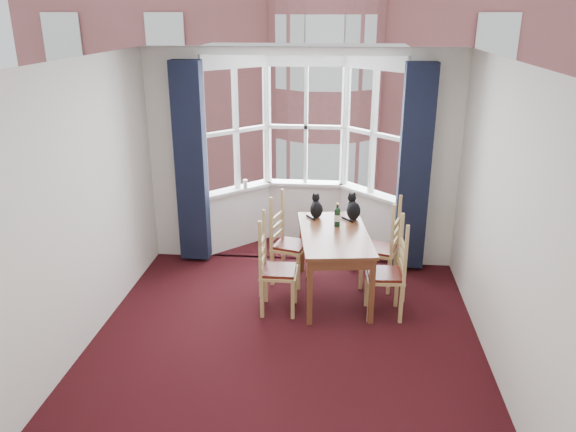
# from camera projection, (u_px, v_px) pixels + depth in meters

# --- Properties ---
(floor) EXTENTS (4.50, 4.50, 0.00)m
(floor) POSITION_uv_depth(u_px,v_px,m) (284.00, 350.00, 5.64)
(floor) COLOR black
(floor) RESTS_ON ground
(ceiling) EXTENTS (4.50, 4.50, 0.00)m
(ceiling) POSITION_uv_depth(u_px,v_px,m) (283.00, 62.00, 4.68)
(ceiling) COLOR white
(ceiling) RESTS_ON floor
(wall_left) EXTENTS (0.00, 4.50, 4.50)m
(wall_left) POSITION_uv_depth(u_px,v_px,m) (75.00, 212.00, 5.34)
(wall_left) COLOR silver
(wall_left) RESTS_ON floor
(wall_right) EXTENTS (0.00, 4.50, 4.50)m
(wall_right) POSITION_uv_depth(u_px,v_px,m) (507.00, 227.00, 4.97)
(wall_right) COLOR silver
(wall_right) RESTS_ON floor
(wall_near) EXTENTS (4.00, 0.00, 4.00)m
(wall_near) POSITION_uv_depth(u_px,v_px,m) (240.00, 363.00, 3.06)
(wall_near) COLOR silver
(wall_near) RESTS_ON floor
(wall_back_pier_left) EXTENTS (0.70, 0.12, 2.80)m
(wall_back_pier_left) POSITION_uv_depth(u_px,v_px,m) (177.00, 156.00, 7.41)
(wall_back_pier_left) COLOR silver
(wall_back_pier_left) RESTS_ON floor
(wall_back_pier_right) EXTENTS (0.70, 0.12, 2.80)m
(wall_back_pier_right) POSITION_uv_depth(u_px,v_px,m) (431.00, 162.00, 7.11)
(wall_back_pier_right) COLOR silver
(wall_back_pier_right) RESTS_ON floor
(bay_window) EXTENTS (2.76, 0.94, 2.80)m
(bay_window) POSITION_uv_depth(u_px,v_px,m) (304.00, 150.00, 7.73)
(bay_window) COLOR white
(bay_window) RESTS_ON floor
(curtain_left) EXTENTS (0.38, 0.22, 2.60)m
(curtain_left) POSITION_uv_depth(u_px,v_px,m) (191.00, 164.00, 7.24)
(curtain_left) COLOR black
(curtain_left) RESTS_ON floor
(curtain_right) EXTENTS (0.38, 0.22, 2.60)m
(curtain_right) POSITION_uv_depth(u_px,v_px,m) (414.00, 169.00, 6.98)
(curtain_right) COLOR black
(curtain_right) RESTS_ON floor
(dining_table) EXTENTS (0.95, 1.52, 0.80)m
(dining_table) POSITION_uv_depth(u_px,v_px,m) (334.00, 241.00, 6.51)
(dining_table) COLOR brown
(dining_table) RESTS_ON floor
(chair_left_near) EXTENTS (0.40, 0.42, 0.92)m
(chair_left_near) POSITION_uv_depth(u_px,v_px,m) (271.00, 272.00, 6.25)
(chair_left_near) COLOR tan
(chair_left_near) RESTS_ON floor
(chair_left_far) EXTENTS (0.50, 0.51, 0.92)m
(chair_left_far) POSITION_uv_depth(u_px,v_px,m) (284.00, 245.00, 6.95)
(chair_left_far) COLOR tan
(chair_left_far) RESTS_ON floor
(chair_right_near) EXTENTS (0.42, 0.44, 0.92)m
(chair_right_near) POSITION_uv_depth(u_px,v_px,m) (393.00, 276.00, 6.15)
(chair_right_near) COLOR tan
(chair_right_near) RESTS_ON floor
(chair_right_far) EXTENTS (0.50, 0.52, 0.92)m
(chair_right_far) POSITION_uv_depth(u_px,v_px,m) (387.00, 251.00, 6.78)
(chair_right_far) COLOR tan
(chair_right_far) RESTS_ON floor
(cat_left) EXTENTS (0.19, 0.25, 0.31)m
(cat_left) POSITION_uv_depth(u_px,v_px,m) (316.00, 208.00, 6.93)
(cat_left) COLOR black
(cat_left) RESTS_ON dining_table
(cat_right) EXTENTS (0.23, 0.28, 0.33)m
(cat_right) POSITION_uv_depth(u_px,v_px,m) (353.00, 209.00, 6.86)
(cat_right) COLOR black
(cat_right) RESTS_ON dining_table
(wine_bottle) EXTENTS (0.07, 0.07, 0.29)m
(wine_bottle) POSITION_uv_depth(u_px,v_px,m) (337.00, 216.00, 6.63)
(wine_bottle) COLOR black
(wine_bottle) RESTS_ON dining_table
(candle_tall) EXTENTS (0.06, 0.06, 0.13)m
(candle_tall) POSITION_uv_depth(u_px,v_px,m) (245.00, 184.00, 7.82)
(candle_tall) COLOR white
(candle_tall) RESTS_ON bay_window
(street) EXTENTS (80.00, 80.00, 0.00)m
(street) POSITION_uv_depth(u_px,v_px,m) (334.00, 156.00, 37.84)
(street) COLOR #333335
(street) RESTS_ON ground
(tenement_building) EXTENTS (18.40, 7.80, 15.20)m
(tenement_building) POSITION_uv_depth(u_px,v_px,m) (329.00, 64.00, 18.18)
(tenement_building) COLOR #A15553
(tenement_building) RESTS_ON street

